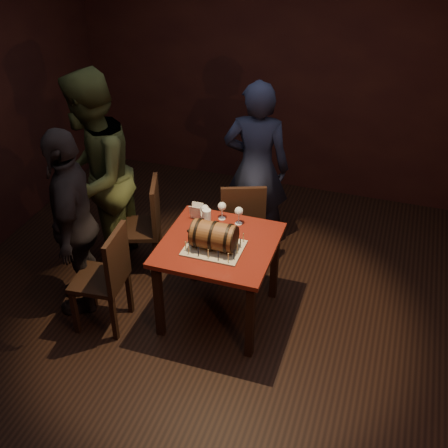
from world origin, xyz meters
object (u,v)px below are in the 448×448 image
object	(u,v)px
person_left_front	(73,222)
barrel_cake	(214,236)
wine_glass_right	(239,212)
chair_left_front	(108,274)
wine_glass_mid	(222,207)
chair_back	(242,221)
pub_table	(219,254)
person_back	(256,168)
chair_left_rear	(146,222)
person_left_rear	(94,178)
pint_of_ale	(207,218)
wine_glass_left	(205,210)

from	to	relation	value
person_left_front	barrel_cake	bearing A→B (deg)	71.66
wine_glass_right	chair_left_front	xyz separation A→B (m)	(-0.88, -0.71, -0.35)
wine_glass_mid	person_left_front	bearing A→B (deg)	-153.19
wine_glass_mid	chair_back	xyz separation A→B (m)	(0.07, 0.36, -0.34)
pub_table	person_back	xyz separation A→B (m)	(-0.01, 1.12, 0.22)
barrel_cake	chair_left_rear	xyz separation A→B (m)	(-0.84, 0.49, -0.35)
person_back	pub_table	bearing A→B (deg)	82.63
wine_glass_right	person_left_front	world-z (taller)	person_left_front
person_left_rear	person_left_front	bearing A→B (deg)	-2.21
pub_table	person_back	size ratio (longest dim) A/B	0.53
chair_left_front	pint_of_ale	bearing A→B (deg)	43.57
wine_glass_left	person_left_front	xyz separation A→B (m)	(-0.97, -0.47, -0.04)
barrel_cake	pint_of_ale	distance (m)	0.34
chair_left_front	person_left_front	size ratio (longest dim) A/B	0.56
pub_table	wine_glass_right	world-z (taller)	wine_glass_right
pint_of_ale	chair_back	xyz separation A→B (m)	(0.16, 0.49, -0.30)
barrel_cake	wine_glass_right	bearing A→B (deg)	79.00
wine_glass_right	person_left_rear	bearing A→B (deg)	-179.78
wine_glass_right	pint_of_ale	bearing A→B (deg)	-156.60
barrel_cake	person_left_rear	distance (m)	1.32
pint_of_ale	person_back	size ratio (longest dim) A/B	0.09
pub_table	person_left_front	world-z (taller)	person_left_front
chair_left_rear	person_left_rear	bearing A→B (deg)	-167.39
pint_of_ale	person_left_front	world-z (taller)	person_left_front
wine_glass_mid	chair_left_front	distance (m)	1.09
wine_glass_mid	pint_of_ale	size ratio (longest dim) A/B	1.07
barrel_cake	wine_glass_left	bearing A→B (deg)	120.29
wine_glass_left	person_left_rear	distance (m)	1.06
pub_table	chair_left_rear	size ratio (longest dim) A/B	0.97
chair_left_front	person_left_rear	xyz separation A→B (m)	(-0.46, 0.70, 0.44)
pub_table	person_left_front	size ratio (longest dim) A/B	0.54
pint_of_ale	chair_left_front	size ratio (longest dim) A/B	0.16
pint_of_ale	person_back	world-z (taller)	person_back
barrel_cake	person_left_rear	xyz separation A→B (m)	(-1.26, 0.40, 0.09)
barrel_cake	chair_left_rear	size ratio (longest dim) A/B	0.43
pub_table	wine_glass_left	distance (m)	0.40
barrel_cake	pint_of_ale	size ratio (longest dim) A/B	2.65
pint_of_ale	chair_back	size ratio (longest dim) A/B	0.16
chair_back	person_left_front	size ratio (longest dim) A/B	0.56
person_back	person_left_front	distance (m)	1.77
pub_table	pint_of_ale	distance (m)	0.33
pub_table	chair_left_front	size ratio (longest dim) A/B	0.97
wine_glass_left	pint_of_ale	xyz separation A→B (m)	(0.03, -0.05, -0.05)
wine_glass_left	wine_glass_mid	world-z (taller)	same
wine_glass_left	chair_left_front	size ratio (longest dim) A/B	0.17
pint_of_ale	chair_left_front	world-z (taller)	chair_left_front
pint_of_ale	chair_left_rear	world-z (taller)	chair_left_rear
wine_glass_mid	chair_left_rear	size ratio (longest dim) A/B	0.17
pub_table	person_left_rear	xyz separation A→B (m)	(-1.27, 0.31, 0.32)
pint_of_ale	person_left_rear	xyz separation A→B (m)	(-1.09, 0.10, 0.14)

